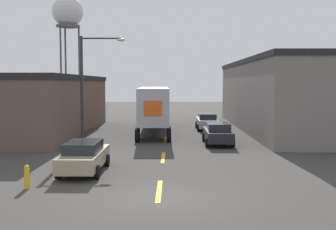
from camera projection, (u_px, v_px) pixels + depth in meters
ground_plane at (158, 199)px, 15.59m from camera, size 160.00×160.00×0.00m
road_centerline at (163, 157)px, 24.21m from camera, size 0.20×18.41×0.01m
warehouse_left at (19, 104)px, 35.88m from camera, size 11.73×20.28×4.91m
warehouse_right at (299, 95)px, 38.83m from camera, size 11.22×26.58×6.36m
semi_truck at (154, 105)px, 36.97m from camera, size 3.06×15.55×3.88m
parked_car_right_mid at (218, 133)px, 29.39m from camera, size 1.95×4.73×1.50m
parked_car_left_near at (84, 156)px, 20.16m from camera, size 1.95×4.73×1.50m
parked_car_right_far at (207, 121)px, 38.55m from camera, size 1.95×4.73×1.50m
water_tower at (68, 14)px, 63.76m from camera, size 4.67×4.67×17.42m
street_lamp at (88, 81)px, 28.40m from camera, size 3.07×0.32×7.42m
fire_hydrant at (27, 177)px, 17.04m from camera, size 0.22×0.22×0.97m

